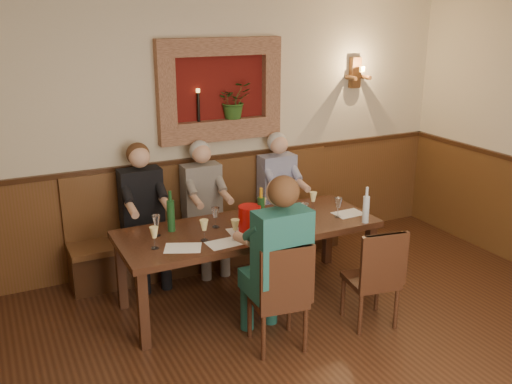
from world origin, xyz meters
TOP-DOWN VIEW (x-y plane):
  - room_shell at (0.00, 0.00)m, footprint 6.04×6.04m
  - wainscoting at (0.00, -0.00)m, footprint 6.02×6.02m
  - wall_niche at (0.24, 2.94)m, footprint 1.36×0.30m
  - wall_sconce at (1.90, 2.93)m, footprint 0.25×0.20m
  - dining_table at (0.00, 1.85)m, footprint 2.40×0.90m
  - bench at (0.00, 2.79)m, footprint 3.00×0.45m
  - chair_near_left at (-0.13, 1.03)m, footprint 0.47×0.47m
  - chair_near_right at (0.77, 0.99)m, footprint 0.46×0.46m
  - person_bench_left at (-0.75, 2.69)m, footprint 0.42×0.51m
  - person_bench_mid at (-0.11, 2.69)m, footprint 0.40×0.49m
  - person_bench_right at (0.79, 2.69)m, footprint 0.40×0.49m
  - person_chair_front at (-0.13, 1.07)m, footprint 0.44×0.54m
  - spittoon_bucket at (-0.04, 1.75)m, footprint 0.26×0.26m
  - wine_bottle_green_a at (0.08, 1.75)m, footprint 0.09×0.09m
  - wine_bottle_green_b at (-0.68, 2.05)m, footprint 0.08×0.08m
  - water_bottle at (1.02, 1.45)m, footprint 0.07×0.07m
  - tasting_sheet_a at (-0.71, 1.63)m, footprint 0.36×0.32m
  - tasting_sheet_b at (-0.08, 1.74)m, footprint 0.34×0.26m
  - tasting_sheet_c at (1.02, 1.72)m, footprint 0.29×0.21m
  - tasting_sheet_d at (-0.36, 1.57)m, footprint 0.30×0.22m
  - wine_glass_0 at (-0.92, 1.73)m, footprint 0.08×0.08m
  - wine_glass_1 at (-0.83, 1.99)m, footprint 0.08×0.08m
  - wine_glass_2 at (-0.49, 1.70)m, footprint 0.08×0.08m
  - wine_glass_3 at (-0.28, 1.95)m, footprint 0.08×0.08m
  - wine_glass_4 at (-0.07, 1.72)m, footprint 0.08×0.08m
  - wine_glass_5 at (0.22, 2.00)m, footprint 0.08×0.08m
  - wine_glass_6 at (0.50, 1.69)m, footprint 0.08×0.08m
  - wine_glass_7 at (0.75, 1.95)m, footprint 0.08×0.08m
  - wine_glass_8 at (0.87, 1.69)m, footprint 0.08×0.08m
  - wine_glass_9 at (-0.25, 1.59)m, footprint 0.08×0.08m
  - wine_glass_10 at (0.60, 2.20)m, footprint 0.08×0.08m
  - wine_glass_11 at (-0.04, 1.78)m, footprint 0.08×0.08m

SIDE VIEW (x-z plane):
  - chair_near_right at x=0.77m, z-range -0.19..0.71m
  - chair_near_left at x=-0.13m, z-range -0.20..0.74m
  - bench at x=0.00m, z-range -0.23..0.88m
  - person_bench_mid at x=-0.11m, z-range -0.12..1.25m
  - person_bench_right at x=0.79m, z-range -0.12..1.26m
  - person_bench_left at x=-0.75m, z-range -0.12..1.29m
  - wainscoting at x=0.00m, z-range 0.01..1.16m
  - person_chair_front at x=-0.13m, z-range -0.12..1.35m
  - dining_table at x=0.00m, z-range 0.30..1.05m
  - tasting_sheet_a at x=-0.71m, z-range 0.75..0.75m
  - tasting_sheet_b at x=-0.08m, z-range 0.75..0.75m
  - tasting_sheet_c at x=1.02m, z-range 0.75..0.75m
  - tasting_sheet_d at x=-0.36m, z-range 0.75..0.75m
  - wine_glass_0 at x=-0.92m, z-range 0.75..0.94m
  - wine_glass_1 at x=-0.83m, z-range 0.75..0.94m
  - wine_glass_2 at x=-0.49m, z-range 0.75..0.94m
  - wine_glass_3 at x=-0.28m, z-range 0.75..0.94m
  - wine_glass_4 at x=-0.07m, z-range 0.75..0.94m
  - wine_glass_5 at x=0.22m, z-range 0.75..0.94m
  - wine_glass_6 at x=0.50m, z-range 0.75..0.94m
  - wine_glass_7 at x=0.75m, z-range 0.75..0.94m
  - wine_glass_8 at x=0.87m, z-range 0.75..0.94m
  - wine_glass_9 at x=-0.25m, z-range 0.75..0.94m
  - wine_glass_10 at x=0.60m, z-range 0.75..0.94m
  - wine_glass_11 at x=-0.04m, z-range 0.75..0.94m
  - spittoon_bucket at x=-0.04m, z-range 0.75..0.98m
  - water_bottle at x=1.02m, z-range 0.72..1.06m
  - wine_bottle_green_b at x=-0.68m, z-range 0.71..1.09m
  - wine_bottle_green_a at x=0.08m, z-range 0.71..1.10m
  - wall_niche at x=0.24m, z-range 1.28..2.34m
  - room_shell at x=0.00m, z-range 0.48..3.30m
  - wall_sconce at x=1.90m, z-range 1.77..2.12m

